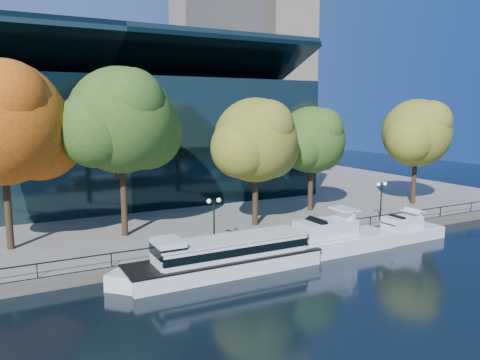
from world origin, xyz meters
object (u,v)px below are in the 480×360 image
tree_5 (418,134)px  cruiser_far (402,231)px  lamp_1 (214,211)px  lamp_2 (381,192)px  tree_1 (5,125)px  tree_2 (123,123)px  tree_4 (313,141)px  tree_3 (257,142)px  cruiser_near (326,240)px  tour_boat (221,256)px

tree_5 → cruiser_far: bearing=-142.4°
cruiser_far → tree_5: tree_5 is taller
lamp_1 → lamp_2: same height
lamp_1 → lamp_2: bearing=0.0°
tree_1 → tree_2: tree_1 is taller
tree_1 → tree_5: 44.08m
tree_4 → lamp_1: (-15.54, -7.46, -4.84)m
tree_5 → lamp_2: (-10.33, -4.90, -5.40)m
tree_3 → tree_5: bearing=1.0°
cruiser_near → lamp_2: 10.68m
cruiser_near → tree_2: (-14.65, 10.11, 10.01)m
tree_1 → tree_2: bearing=-1.3°
cruiser_far → tree_1: 35.93m
cruiser_near → tour_boat: bearing=-178.1°
cruiser_near → tree_3: tree_3 is taller
tree_3 → tree_5: 22.32m
tour_boat → cruiser_near: (10.22, 0.33, -0.18)m
cruiser_near → tree_1: 27.93m
tour_boat → cruiser_far: 19.05m
tree_5 → lamp_1: tree_5 is taller
tree_4 → tree_1: bearing=-178.8°
cruiser_far → lamp_2: 4.89m
tree_5 → tree_1: bearing=177.5°
tree_2 → tree_5: bearing=-2.9°
tree_1 → lamp_2: size_ratio=3.80×
tree_5 → tree_3: bearing=-179.0°
lamp_2 → cruiser_near: bearing=-160.2°
tree_3 → cruiser_far: bearing=-36.6°
tree_2 → tree_5: tree_2 is taller
tree_2 → lamp_1: (5.63, -6.63, -7.20)m
tree_4 → lamp_2: tree_4 is taller
lamp_2 → tree_2: bearing=164.8°
cruiser_far → tree_4: bearing=101.6°
tour_boat → tree_2: 15.01m
cruiser_far → tree_2: bearing=156.2°
cruiser_far → tree_1: tree_1 is taller
tree_1 → lamp_1: 17.92m
cruiser_near → tree_2: bearing=145.4°
tree_2 → tree_5: 34.77m
cruiser_near → lamp_2: size_ratio=3.23×
tour_boat → tree_1: tree_1 is taller
tree_4 → tree_5: (13.51, -2.57, 0.56)m
tree_2 → tree_5: (34.68, -1.73, -1.81)m
cruiser_near → tree_5: tree_5 is taller
tree_2 → tree_3: (12.36, -2.11, -1.97)m
tour_boat → lamp_2: size_ratio=4.16×
tour_boat → tree_4: 21.52m
cruiser_near → tree_1: size_ratio=0.85×
cruiser_far → tree_2: size_ratio=0.60×
cruiser_near → cruiser_far: 8.83m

